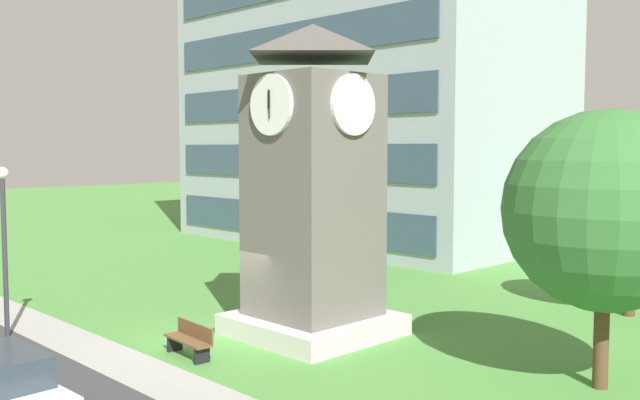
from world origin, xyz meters
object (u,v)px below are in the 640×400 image
(clock_tower, at_px, (313,200))
(tree_streetside, at_px, (632,204))
(park_bench, at_px, (190,339))
(street_lamp, at_px, (4,230))
(tree_by_building, at_px, (605,211))

(clock_tower, height_order, tree_streetside, clock_tower)
(clock_tower, distance_m, park_bench, 5.30)
(street_lamp, xyz_separation_m, tree_by_building, (13.99, 8.10, 0.95))
(clock_tower, relative_size, tree_by_building, 1.42)
(street_lamp, bearing_deg, tree_streetside, 53.38)
(clock_tower, xyz_separation_m, tree_by_building, (7.99, 1.48, 0.09))
(clock_tower, bearing_deg, tree_streetside, 58.08)
(tree_by_building, bearing_deg, tree_streetside, 107.40)
(park_bench, xyz_separation_m, tree_by_building, (8.67, 5.36, 3.64))
(clock_tower, height_order, street_lamp, clock_tower)
(street_lamp, distance_m, tree_by_building, 16.19)
(park_bench, relative_size, tree_by_building, 0.29)
(clock_tower, relative_size, park_bench, 4.95)
(street_lamp, relative_size, tree_by_building, 0.78)
(park_bench, relative_size, tree_streetside, 0.34)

